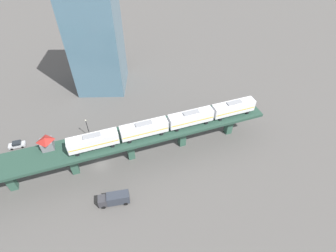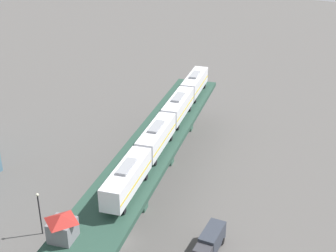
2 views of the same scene
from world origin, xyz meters
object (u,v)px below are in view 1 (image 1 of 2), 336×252
(signal_hut, at_px, (46,143))
(street_lamp, at_px, (87,127))
(street_car_silver, at_px, (17,145))
(office_tower, at_px, (96,39))
(street_car_white, at_px, (59,145))
(delivery_truck, at_px, (115,199))
(subway_train, at_px, (168,123))

(signal_hut, relative_size, street_lamp, 0.58)
(street_car_silver, height_order, office_tower, office_tower)
(street_lamp, bearing_deg, street_car_white, 116.56)
(street_lamp, bearing_deg, office_tower, -0.50)
(signal_hut, bearing_deg, street_car_white, 13.16)
(street_car_silver, bearing_deg, signal_hut, -120.76)
(delivery_truck, bearing_deg, signal_hut, 57.68)
(street_lamp, distance_m, office_tower, 30.88)
(office_tower, bearing_deg, delivery_truck, -168.65)
(signal_hut, bearing_deg, delivery_truck, -122.32)
(signal_hut, bearing_deg, street_car_silver, 59.24)
(signal_hut, relative_size, street_car_silver, 0.86)
(signal_hut, distance_m, office_tower, 40.62)
(street_car_white, xyz_separation_m, street_car_silver, (0.52, 12.17, 0.00))
(subway_train, xyz_separation_m, delivery_truck, (-15.84, 12.98, -9.30))
(office_tower, bearing_deg, street_car_white, 165.40)
(street_lamp, relative_size, office_tower, 0.19)
(office_tower, bearing_deg, subway_train, -145.88)
(subway_train, xyz_separation_m, street_lamp, (6.33, 23.21, -6.95))
(signal_hut, xyz_separation_m, delivery_truck, (-10.37, -16.38, -8.55))
(signal_hut, height_order, delivery_truck, signal_hut)
(street_lamp, height_order, office_tower, office_tower)
(signal_hut, height_order, office_tower, office_tower)
(subway_train, xyz_separation_m, street_car_silver, (2.86, 43.36, -10.12))
(delivery_truck, bearing_deg, street_car_silver, 58.39)
(signal_hut, distance_m, street_car_silver, 18.79)
(subway_train, distance_m, street_lamp, 25.04)
(subway_train, height_order, signal_hut, subway_train)
(street_lamp, xyz_separation_m, office_tower, (27.58, -0.24, 13.89))
(subway_train, relative_size, signal_hut, 11.91)
(signal_hut, distance_m, delivery_truck, 21.19)
(street_car_white, distance_m, office_tower, 36.81)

